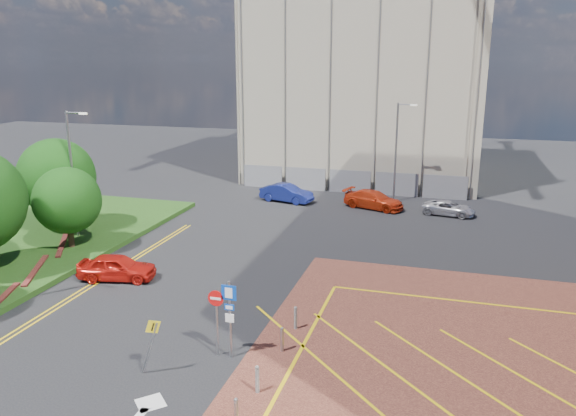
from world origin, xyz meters
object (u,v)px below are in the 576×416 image
at_px(lamp_left_far, 73,169).
at_px(warning_sign, 151,340).
at_px(car_blue_back, 287,193).
at_px(car_red_back, 374,200).
at_px(car_red_left, 117,267).
at_px(tree_d, 57,177).
at_px(lamp_back, 397,149).
at_px(car_silver_back, 449,208).
at_px(sign_cluster, 225,311).
at_px(tree_c, 67,200).

bearing_deg(lamp_left_far, warning_sign, -45.84).
bearing_deg(car_blue_back, car_red_back, -78.47).
relative_size(warning_sign, car_red_left, 0.55).
bearing_deg(tree_d, lamp_back, 36.09).
xyz_separation_m(warning_sign, car_red_back, (4.52, 26.31, -0.73)).
bearing_deg(tree_d, car_silver_back, 25.57).
xyz_separation_m(car_red_left, car_silver_back, (16.69, 18.10, -0.15)).
bearing_deg(tree_d, car_red_back, 32.61).
bearing_deg(lamp_left_far, car_silver_back, 29.50).
relative_size(lamp_back, car_silver_back, 2.07).
bearing_deg(sign_cluster, warning_sign, -136.27).
distance_m(tree_c, car_blue_back, 18.06).
distance_m(lamp_back, car_red_left, 24.81).
relative_size(lamp_left_far, warning_sign, 3.57).
height_order(lamp_left_far, car_silver_back, lamp_left_far).
bearing_deg(tree_c, lamp_left_far, 114.71).
bearing_deg(car_red_back, car_blue_back, 107.23).
bearing_deg(car_silver_back, lamp_back, 63.60).
distance_m(tree_c, lamp_back, 25.19).
distance_m(lamp_back, car_red_back, 4.75).
distance_m(car_red_back, car_silver_back, 5.69).
height_order(tree_d, lamp_back, lamp_back).
relative_size(tree_c, tree_d, 0.81).
bearing_deg(car_blue_back, lamp_back, -60.63).
height_order(tree_d, car_red_left, tree_d).
height_order(sign_cluster, car_silver_back, sign_cluster).
bearing_deg(lamp_back, car_blue_back, -163.06).
height_order(lamp_left_far, warning_sign, lamp_left_far).
relative_size(lamp_back, car_blue_back, 1.82).
distance_m(car_blue_back, car_red_back, 7.14).
bearing_deg(sign_cluster, car_silver_back, 71.29).
bearing_deg(car_blue_back, warning_sign, -161.90).
xyz_separation_m(tree_d, car_silver_back, (24.90, 11.91, -3.33)).
bearing_deg(tree_c, lamp_back, 45.68).
bearing_deg(tree_d, car_red_left, -37.01).
bearing_deg(car_silver_back, tree_d, 124.71).
bearing_deg(car_silver_back, sign_cluster, 170.44).
height_order(car_blue_back, car_red_back, car_blue_back).
bearing_deg(car_silver_back, car_red_left, 146.46).
bearing_deg(car_red_back, lamp_back, -8.48).
xyz_separation_m(lamp_left_far, warning_sign, (12.63, -13.01, -3.23)).
bearing_deg(lamp_back, lamp_left_far, -139.14).
xyz_separation_m(sign_cluster, car_blue_back, (-4.71, 24.43, -1.23)).
distance_m(tree_c, sign_cluster, 16.53).
distance_m(car_red_left, car_silver_back, 24.62).
xyz_separation_m(tree_c, car_red_back, (16.23, 15.30, -2.50)).
xyz_separation_m(lamp_left_far, car_silver_back, (22.82, 12.91, -4.12)).
bearing_deg(car_red_back, warning_sign, -171.61).
xyz_separation_m(lamp_left_far, car_blue_back, (10.01, 13.41, -3.94)).
distance_m(sign_cluster, car_red_back, 24.47).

